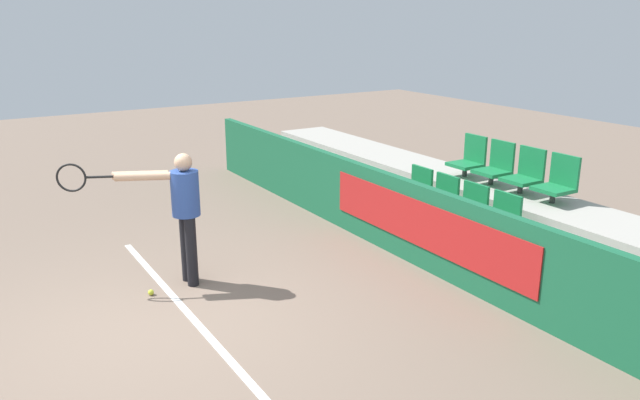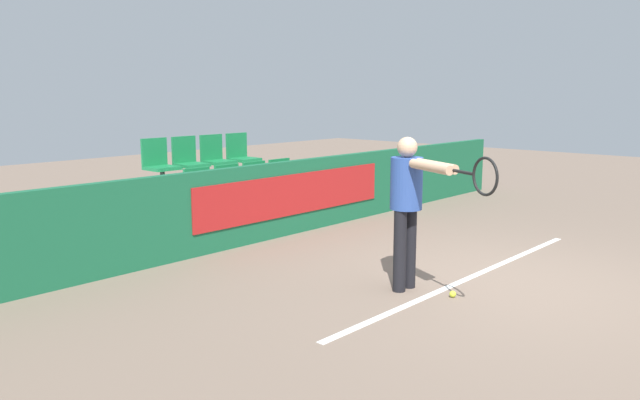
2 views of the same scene
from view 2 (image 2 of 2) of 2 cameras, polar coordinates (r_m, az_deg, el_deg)
ground_plane at (r=6.86m, az=16.07°, el=-7.37°), size 30.00×30.00×0.00m
court_baseline at (r=7.00m, az=13.60°, el=-6.87°), size 4.88×0.08×0.01m
barrier_wall at (r=8.64m, az=-3.64°, el=0.07°), size 11.48×0.14×1.04m
bleacher_tier_front at (r=9.12m, az=-6.21°, el=-1.64°), size 11.08×1.01×0.36m
bleacher_tier_middle at (r=9.86m, az=-10.14°, el=0.17°), size 11.08×1.01×0.71m
stadium_chair_0 at (r=8.65m, az=-10.73°, el=0.63°), size 0.42×0.41×0.61m
stadium_chair_1 at (r=8.97m, az=-8.06°, el=1.03°), size 0.42×0.41×0.61m
stadium_chair_2 at (r=9.31m, az=-5.59°, el=1.40°), size 0.42×0.41×0.61m
stadium_chair_3 at (r=9.67m, az=-3.29°, el=1.74°), size 0.42×0.41×0.61m
stadium_chair_4 at (r=9.42m, az=-14.52°, el=3.42°), size 0.42×0.41×0.61m
stadium_chair_5 at (r=9.72m, az=-11.94°, el=3.71°), size 0.42×0.41×0.61m
stadium_chair_6 at (r=10.03m, az=-9.51°, el=3.97°), size 0.42×0.41×0.61m
stadium_chair_7 at (r=10.36m, az=-7.23°, el=4.21°), size 0.42×0.41×0.61m
tennis_player at (r=6.19m, az=8.24°, el=0.23°), size 0.74×1.42×1.55m
tennis_ball at (r=6.30m, az=12.04°, el=-8.41°), size 0.07×0.07×0.07m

